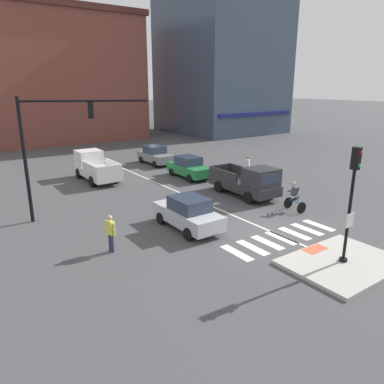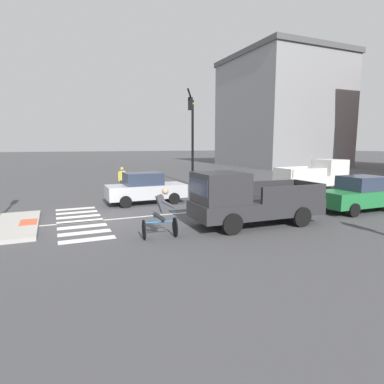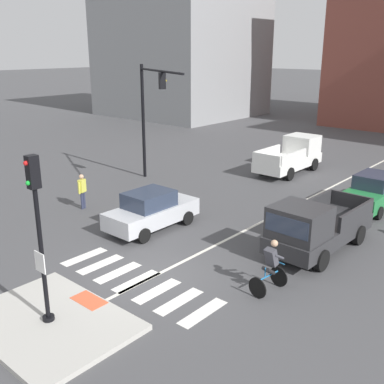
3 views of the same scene
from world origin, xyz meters
name	(u,v)px [view 3 (image 3 of 3)]	position (x,y,z in m)	size (l,w,h in m)	color
ground_plane	(148,276)	(0.00, 0.00, 0.00)	(300.00, 300.00, 0.00)	#474749
traffic_island	(49,322)	(0.00, -3.73, 0.07)	(4.60, 3.36, 0.15)	#B2AFA8
tactile_pad_front	(89,300)	(0.00, -2.40, 0.15)	(1.10, 0.60, 0.01)	#DB5B38
signal_pole	(38,225)	(0.00, -3.74, 2.91)	(0.44, 0.38, 4.59)	black
crosswalk_stripe_a	(84,257)	(-2.79, -0.52, 0.00)	(0.44, 1.80, 0.01)	silver
crosswalk_stripe_b	(101,264)	(-1.86, -0.52, 0.00)	(0.44, 1.80, 0.01)	silver
crosswalk_stripe_c	(118,272)	(-0.93, -0.52, 0.00)	(0.44, 1.80, 0.01)	silver
crosswalk_stripe_d	(137,281)	(0.00, -0.52, 0.00)	(0.44, 1.80, 0.01)	silver
crosswalk_stripe_e	(157,291)	(0.93, -0.52, 0.00)	(0.44, 1.80, 0.01)	silver
crosswalk_stripe_f	(179,301)	(1.86, -0.52, 0.00)	(0.44, 1.80, 0.01)	silver
crosswalk_stripe_g	(203,312)	(2.79, -0.52, 0.00)	(0.44, 1.80, 0.01)	silver
lane_centre_line	(299,203)	(0.17, 10.00, 0.00)	(0.14, 28.00, 0.01)	silver
traffic_light_mast	(150,105)	(-7.94, 7.89, 4.31)	(5.67, 2.86, 6.41)	black
building_corner_right	(181,42)	(-25.81, 30.08, 7.94)	(15.54, 14.44, 15.84)	gray
car_silver_westbound_near	(151,210)	(-2.91, 3.00, 0.81)	(1.85, 4.10, 1.64)	silver
car_green_eastbound_far	(373,191)	(3.06, 11.65, 0.81)	(1.88, 4.12, 1.64)	#237A3D
pickup_truck_white_westbound_distant	(292,156)	(-3.16, 15.19, 0.98)	(2.08, 5.11, 2.08)	white
pickup_truck_charcoal_eastbound_mid	(314,228)	(3.27, 5.25, 0.98)	(2.18, 5.16, 2.08)	#2D2D30
cyclist	(270,266)	(3.57, 1.77, 0.87)	(0.77, 1.15, 1.68)	black
pedestrian_at_curb_left	(82,189)	(-7.15, 2.64, 0.98)	(0.33, 0.52, 1.67)	#2D334C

